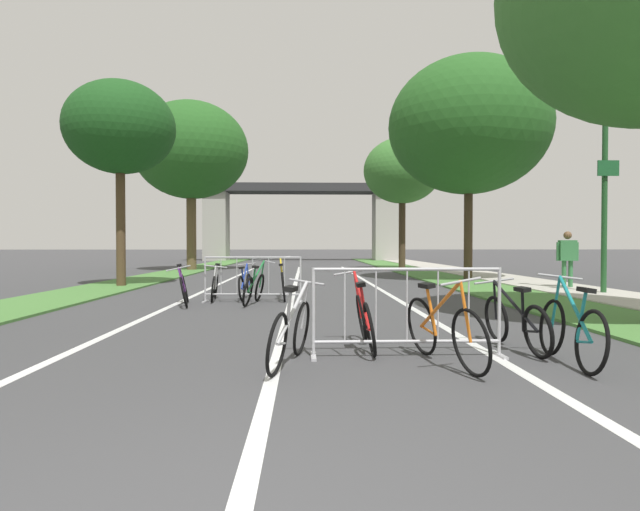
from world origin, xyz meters
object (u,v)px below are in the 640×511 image
object	(u,v)px
bicycle_white_1	(215,286)
lamppost_with_sign	(605,155)
tree_left_oak_near	(120,128)
bicycle_black_9	(515,322)
bicycle_teal_6	(570,330)
bicycle_green_0	(254,288)
bicycle_yellow_5	(283,283)
crowd_barrier_nearest	(407,313)
bicycle_red_4	(365,320)
tree_left_cypress_far	(191,151)
bicycle_orange_8	(443,330)
bicycle_purple_2	(184,288)
crowd_barrier_second	(253,280)
bicycle_blue_3	(245,285)
tree_right_pine_near	(469,126)
pedestrian_pushing_bike	(567,254)
bicycle_silver_7	(291,331)
tree_right_pine_far	(402,171)

from	to	relation	value
bicycle_white_1	lamppost_with_sign	bearing A→B (deg)	-179.92
tree_left_oak_near	bicycle_black_9	world-z (taller)	tree_left_oak_near
bicycle_teal_6	bicycle_white_1	bearing A→B (deg)	130.44
tree_left_oak_near	bicycle_green_0	xyz separation A→B (m)	(4.62, -4.85, -4.57)
bicycle_yellow_5	bicycle_black_9	xyz separation A→B (m)	(3.15, -6.14, -0.04)
crowd_barrier_nearest	bicycle_red_4	size ratio (longest dim) A/B	1.40
tree_left_cypress_far	bicycle_green_0	distance (m)	17.19
tree_left_cypress_far	bicycle_teal_6	bearing A→B (deg)	-67.71
tree_left_oak_near	bicycle_orange_8	bearing A→B (deg)	-56.04
bicycle_purple_2	crowd_barrier_second	bearing A→B (deg)	-169.47
lamppost_with_sign	bicycle_black_9	xyz separation A→B (m)	(-5.17, -6.91, -3.31)
bicycle_green_0	bicycle_blue_3	world-z (taller)	bicycle_green_0
tree_right_pine_near	crowd_barrier_nearest	distance (m)	14.82
lamppost_with_sign	crowd_barrier_nearest	bearing A→B (deg)	-132.26
tree_left_cypress_far	bicycle_orange_8	bearing A→B (deg)	-71.00
bicycle_white_1	bicycle_purple_2	bearing A→B (deg)	56.52
tree_right_pine_near	bicycle_purple_2	size ratio (longest dim) A/B	4.73
crowd_barrier_second	pedestrian_pushing_bike	xyz separation A→B (m)	(8.93, 3.11, 0.53)
bicycle_blue_3	bicycle_orange_8	bearing A→B (deg)	-63.10
bicycle_yellow_5	bicycle_orange_8	size ratio (longest dim) A/B	1.02
bicycle_white_1	bicycle_purple_2	distance (m)	1.08
bicycle_green_0	bicycle_orange_8	xyz separation A→B (m)	(2.63, -5.91, 0.02)
bicycle_purple_2	bicycle_yellow_5	distance (m)	2.41
bicycle_green_0	bicycle_silver_7	distance (m)	5.95
tree_right_pine_far	tree_right_pine_near	bearing A→B (deg)	-83.21
crowd_barrier_second	bicycle_purple_2	bearing A→B (deg)	-157.84
bicycle_silver_7	pedestrian_pushing_bike	world-z (taller)	pedestrian_pushing_bike
crowd_barrier_nearest	pedestrian_pushing_bike	size ratio (longest dim) A/B	1.32
pedestrian_pushing_bike	bicycle_white_1	bearing A→B (deg)	24.74
bicycle_teal_6	pedestrian_pushing_bike	size ratio (longest dim) A/B	0.96
crowd_barrier_second	bicycle_green_0	xyz separation A→B (m)	(0.08, -0.45, -0.15)
tree_right_pine_near	lamppost_with_sign	size ratio (longest dim) A/B	1.31
tree_right_pine_near	bicycle_orange_8	bearing A→B (deg)	-108.62
bicycle_red_4	bicycle_yellow_5	world-z (taller)	bicycle_yellow_5
bicycle_purple_2	bicycle_black_9	distance (m)	7.25
bicycle_silver_7	bicycle_black_9	world-z (taller)	bicycle_silver_7
bicycle_red_4	bicycle_orange_8	distance (m)	1.17
bicycle_purple_2	bicycle_silver_7	world-z (taller)	bicycle_silver_7
bicycle_orange_8	tree_left_oak_near	bearing A→B (deg)	-70.02
crowd_barrier_second	bicycle_silver_7	size ratio (longest dim) A/B	1.37
bicycle_white_1	pedestrian_pushing_bike	distance (m)	10.26
tree_right_pine_far	bicycle_purple_2	distance (m)	18.15
bicycle_yellow_5	pedestrian_pushing_bike	xyz separation A→B (m)	(8.26, 2.54, 0.66)
crowd_barrier_nearest	bicycle_purple_2	bearing A→B (deg)	125.75
crowd_barrier_second	bicycle_yellow_5	size ratio (longest dim) A/B	1.28
crowd_barrier_nearest	bicycle_orange_8	xyz separation A→B (m)	(0.31, -0.44, -0.13)
tree_left_oak_near	bicycle_orange_8	size ratio (longest dim) A/B	3.67
crowd_barrier_second	bicycle_yellow_5	xyz separation A→B (m)	(0.67, 0.57, -0.13)
tree_right_pine_far	bicycle_green_0	distance (m)	17.44
bicycle_purple_2	bicycle_black_9	world-z (taller)	bicycle_purple_2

